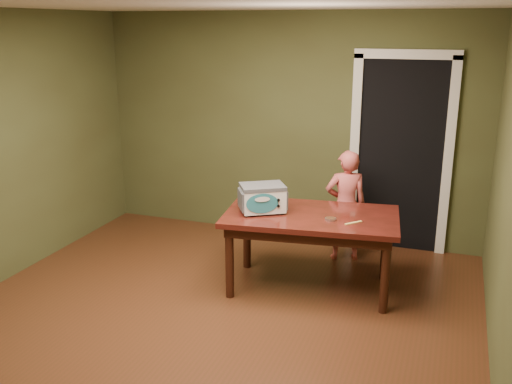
{
  "coord_description": "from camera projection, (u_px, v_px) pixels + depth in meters",
  "views": [
    {
      "loc": [
        1.85,
        -3.79,
        2.45
      ],
      "look_at": [
        0.15,
        1.0,
        0.95
      ],
      "focal_mm": 40.0,
      "sensor_mm": 36.0,
      "label": 1
    }
  ],
  "objects": [
    {
      "name": "floor",
      "position": [
        199.0,
        333.0,
        4.71
      ],
      "size": [
        5.0,
        5.0,
        0.0
      ],
      "primitive_type": "plane",
      "color": "#4F2716",
      "rests_on": "ground"
    },
    {
      "name": "room_shell",
      "position": [
        192.0,
        128.0,
        4.23
      ],
      "size": [
        4.52,
        5.02,
        2.61
      ],
      "color": "#49512B",
      "rests_on": "ground"
    },
    {
      "name": "doorway",
      "position": [
        403.0,
        151.0,
        6.51
      ],
      "size": [
        1.1,
        0.66,
        2.25
      ],
      "color": "black",
      "rests_on": "ground"
    },
    {
      "name": "dining_table",
      "position": [
        311.0,
        224.0,
        5.34
      ],
      "size": [
        1.7,
        1.09,
        0.75
      ],
      "rotation": [
        0.0,
        0.0,
        0.13
      ],
      "color": "#37120C",
      "rests_on": "floor"
    },
    {
      "name": "toy_oven",
      "position": [
        262.0,
        197.0,
        5.33
      ],
      "size": [
        0.5,
        0.45,
        0.26
      ],
      "rotation": [
        0.0,
        0.0,
        0.55
      ],
      "color": "#4C4F54",
      "rests_on": "dining_table"
    },
    {
      "name": "baking_pan",
      "position": [
        330.0,
        219.0,
        5.14
      ],
      "size": [
        0.1,
        0.1,
        0.02
      ],
      "color": "silver",
      "rests_on": "dining_table"
    },
    {
      "name": "spatula",
      "position": [
        353.0,
        223.0,
        5.06
      ],
      "size": [
        0.14,
        0.15,
        0.01
      ],
      "primitive_type": "cube",
      "rotation": [
        0.0,
        0.0,
        0.83
      ],
      "color": "#E9C765",
      "rests_on": "dining_table"
    },
    {
      "name": "child",
      "position": [
        346.0,
        206.0,
        6.04
      ],
      "size": [
        0.51,
        0.43,
        1.2
      ],
      "primitive_type": "imported",
      "rotation": [
        0.0,
        0.0,
        3.51
      ],
      "color": "#E05F5C",
      "rests_on": "floor"
    }
  ]
}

